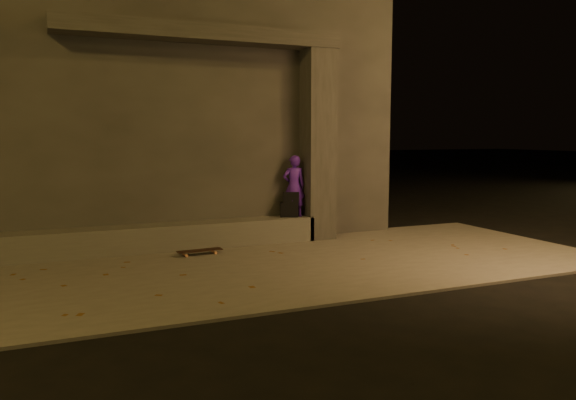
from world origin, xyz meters
name	(u,v)px	position (x,y,z in m)	size (l,w,h in m)	color
ground	(328,302)	(0.00, 0.00, 0.00)	(120.00, 120.00, 0.00)	black
sidewalk	(269,266)	(0.00, 2.00, 0.02)	(11.00, 4.40, 0.04)	#635E57
building	(150,109)	(-1.00, 6.49, 2.61)	(9.00, 5.10, 5.22)	#353230
ledge	(151,238)	(-1.50, 3.75, 0.27)	(6.00, 0.55, 0.45)	#595650
column	(318,145)	(1.70, 3.75, 1.84)	(0.55, 0.55, 3.60)	#353230
canopy	(203,34)	(-0.50, 3.80, 3.78)	(5.00, 0.70, 0.28)	#353230
skateboarder	(294,186)	(1.20, 3.75, 1.07)	(0.43, 0.28, 1.17)	#481AA9
backpack	(289,208)	(1.10, 3.75, 0.65)	(0.39, 0.32, 0.48)	black
skateboard	(200,251)	(-0.81, 3.10, 0.11)	(0.77, 0.25, 0.08)	black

